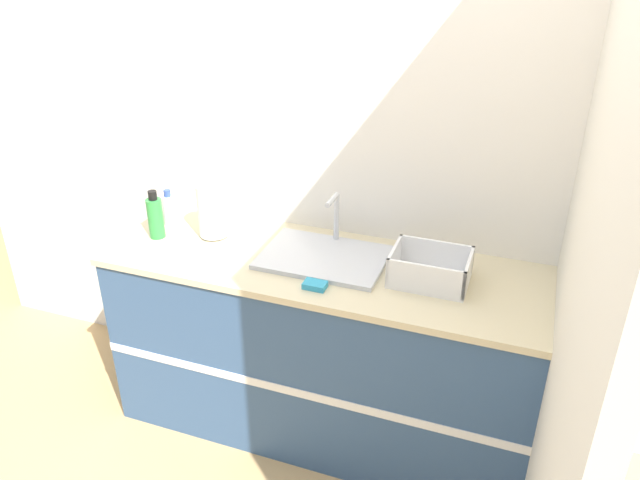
% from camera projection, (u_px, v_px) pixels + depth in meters
% --- Properties ---
extents(ground_plane, '(12.00, 12.00, 0.00)m').
position_uv_depth(ground_plane, '(300.00, 467.00, 2.77)').
color(ground_plane, tan).
extents(wall_back, '(4.25, 0.06, 2.60)m').
position_uv_depth(wall_back, '(349.00, 144.00, 2.69)').
color(wall_back, silver).
rests_on(wall_back, ground_plane).
extents(wall_right, '(0.06, 2.60, 2.60)m').
position_uv_depth(wall_right, '(586.00, 204.00, 2.13)').
color(wall_right, beige).
rests_on(wall_right, ground_plane).
extents(counter_cabinet, '(1.87, 0.63, 0.89)m').
position_uv_depth(counter_cabinet, '(323.00, 347.00, 2.81)').
color(counter_cabinet, '#33517A').
rests_on(counter_cabinet, ground_plane).
extents(sink, '(0.52, 0.37, 0.24)m').
position_uv_depth(sink, '(324.00, 255.00, 2.63)').
color(sink, silver).
rests_on(sink, counter_cabinet).
extents(paper_towel_roll, '(0.13, 0.13, 0.25)m').
position_uv_depth(paper_towel_roll, '(212.00, 211.00, 2.76)').
color(paper_towel_roll, '#4C4C51').
rests_on(paper_towel_roll, counter_cabinet).
extents(dish_rack, '(0.30, 0.22, 0.13)m').
position_uv_depth(dish_rack, '(430.00, 271.00, 2.45)').
color(dish_rack, white).
rests_on(dish_rack, counter_cabinet).
extents(bottle_clear, '(0.06, 0.06, 0.17)m').
position_uv_depth(bottle_clear, '(169.00, 209.00, 2.90)').
color(bottle_clear, silver).
rests_on(bottle_clear, counter_cabinet).
extents(bottle_green, '(0.07, 0.07, 0.22)m').
position_uv_depth(bottle_green, '(155.00, 217.00, 2.77)').
color(bottle_green, '#2D8C3D').
rests_on(bottle_green, counter_cabinet).
extents(sponge, '(0.09, 0.06, 0.02)m').
position_uv_depth(sponge, '(315.00, 285.00, 2.43)').
color(sponge, '#3399BF').
rests_on(sponge, counter_cabinet).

